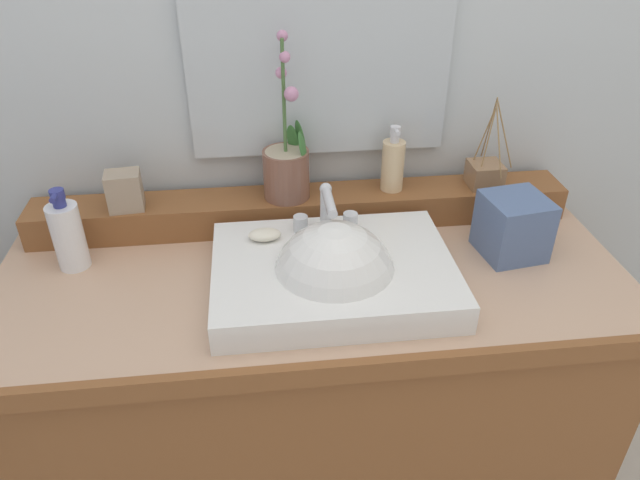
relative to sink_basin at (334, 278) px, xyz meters
The scene contains 11 objects.
vanity_cabinet 0.45m from the sink_basin, 120.05° to the left, with size 1.36×0.58×0.84m.
back_ledge 0.28m from the sink_basin, 97.71° to the left, with size 1.28×0.12×0.08m, color brown.
sink_basin is the anchor object (origin of this frame).
soap_bar 0.18m from the sink_basin, 140.97° to the left, with size 0.07×0.04×0.02m, color silver.
potted_plant 0.31m from the sink_basin, 105.02° to the left, with size 0.11×0.11×0.38m.
soap_dispenser 0.35m from the sink_basin, 57.52° to the left, with size 0.05×0.06×0.16m.
reed_diffuser 0.50m from the sink_basin, 33.74° to the left, with size 0.10×0.13×0.22m.
trinket_box 0.52m from the sink_basin, 149.77° to the left, with size 0.08×0.06×0.09m, color tan.
lotion_bottle 0.57m from the sink_basin, 164.48° to the left, with size 0.07×0.07×0.19m.
tissue_box 0.43m from the sink_basin, 12.57° to the left, with size 0.13×0.13×0.14m, color slate.
mirror 0.56m from the sink_basin, 87.98° to the left, with size 0.60×0.02×0.62m, color silver.
Camera 1 is at (-0.10, -1.03, 1.58)m, focal length 33.12 mm.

